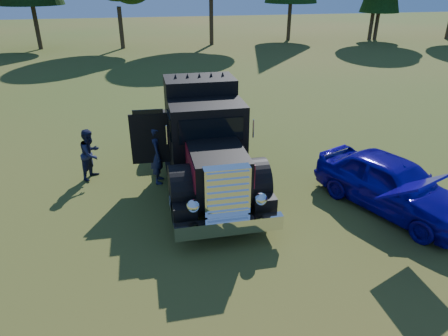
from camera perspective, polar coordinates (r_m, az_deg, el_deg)
ground at (r=9.94m, az=5.78°, el=-9.23°), size 120.00×120.00×0.00m
diamond_t_truck at (r=11.70m, az=-2.73°, el=3.62°), size 3.38×7.16×3.00m
hotrod_coupe at (r=11.41m, az=22.95°, el=-2.11°), size 3.27×4.63×1.89m
spectator_near at (r=12.01m, az=-9.50°, el=1.97°), size 0.50×0.71×1.82m
spectator_far at (r=12.83m, az=-18.52°, el=1.92°), size 0.89×0.96×1.58m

